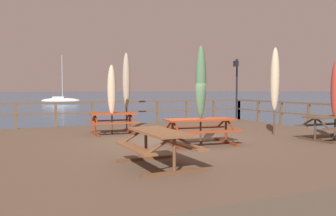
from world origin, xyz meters
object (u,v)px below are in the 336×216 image
(patio_umbrella_tall_front, at_px, (336,89))
(patio_umbrella_tall_back_left, at_px, (275,80))
(picnic_table_back_right, at_px, (200,126))
(patio_umbrella_tall_back_right, at_px, (126,81))
(sailboat_distant, at_px, (61,100))
(picnic_table_mid_centre, at_px, (159,140))
(patio_umbrella_short_mid, at_px, (112,90))
(picnic_table_mid_right, at_px, (113,119))
(picnic_table_mid_left, at_px, (333,123))
(lamp_post_hooked, at_px, (236,80))
(patio_umbrella_tall_mid_left, at_px, (201,82))

(patio_umbrella_tall_front, relative_size, patio_umbrella_tall_back_left, 0.83)
(picnic_table_back_right, height_order, patio_umbrella_tall_back_right, patio_umbrella_tall_back_right)
(sailboat_distant, bearing_deg, picnic_table_mid_centre, -94.39)
(picnic_table_back_right, height_order, patio_umbrella_short_mid, patio_umbrella_short_mid)
(picnic_table_mid_right, distance_m, picnic_table_mid_left, 7.56)
(patio_umbrella_tall_back_left, xyz_separation_m, lamp_post_hooked, (2.01, 5.19, 0.13))
(patio_umbrella_short_mid, height_order, patio_umbrella_tall_mid_left, patio_umbrella_tall_mid_left)
(patio_umbrella_tall_back_right, height_order, sailboat_distant, sailboat_distant)
(patio_umbrella_short_mid, distance_m, sailboat_distant, 45.38)
(picnic_table_mid_right, distance_m, patio_umbrella_tall_mid_left, 4.11)
(patio_umbrella_short_mid, height_order, patio_umbrella_tall_front, patio_umbrella_tall_front)
(picnic_table_mid_right, height_order, patio_umbrella_short_mid, patio_umbrella_short_mid)
(lamp_post_hooked, height_order, sailboat_distant, sailboat_distant)
(picnic_table_mid_centre, bearing_deg, picnic_table_back_right, 44.71)
(picnic_table_mid_centre, relative_size, patio_umbrella_tall_back_right, 0.60)
(patio_umbrella_tall_back_right, bearing_deg, sailboat_distant, 86.80)
(picnic_table_back_right, height_order, picnic_table_mid_left, same)
(patio_umbrella_tall_back_left, bearing_deg, patio_umbrella_short_mid, 152.40)
(picnic_table_mid_centre, xyz_separation_m, patio_umbrella_tall_back_left, (5.64, 2.91, 1.42))
(patio_umbrella_tall_mid_left, height_order, sailboat_distant, sailboat_distant)
(picnic_table_mid_centre, bearing_deg, sailboat_distant, 85.61)
(patio_umbrella_short_mid, distance_m, patio_umbrella_tall_back_left, 5.86)
(patio_umbrella_tall_mid_left, bearing_deg, lamp_post_hooked, 47.53)
(picnic_table_mid_left, relative_size, lamp_post_hooked, 0.59)
(picnic_table_mid_centre, height_order, picnic_table_mid_right, same)
(patio_umbrella_tall_back_right, xyz_separation_m, patio_umbrella_tall_back_left, (4.19, -4.14, -0.02))
(sailboat_distant, bearing_deg, patio_umbrella_short_mid, -94.35)
(picnic_table_mid_left, distance_m, patio_umbrella_tall_front, 1.09)
(sailboat_distant, bearing_deg, patio_umbrella_tall_front, -86.77)
(patio_umbrella_tall_back_left, bearing_deg, sailboat_distant, 92.08)
(picnic_table_mid_centre, bearing_deg, picnic_table_mid_right, 84.97)
(patio_umbrella_tall_back_left, height_order, sailboat_distant, sailboat_distant)
(patio_umbrella_tall_mid_left, relative_size, patio_umbrella_tall_front, 1.13)
(picnic_table_mid_right, height_order, picnic_table_back_right, same)
(patio_umbrella_tall_back_left, relative_size, lamp_post_hooked, 0.97)
(patio_umbrella_tall_mid_left, bearing_deg, sailboat_distant, 88.05)
(picnic_table_mid_left, height_order, lamp_post_hooked, lamp_post_hooked)
(patio_umbrella_tall_mid_left, bearing_deg, patio_umbrella_short_mid, 117.62)
(picnic_table_mid_right, height_order, sailboat_distant, sailboat_distant)
(picnic_table_mid_centre, height_order, sailboat_distant, sailboat_distant)
(patio_umbrella_tall_mid_left, bearing_deg, picnic_table_mid_right, 116.64)
(patio_umbrella_short_mid, bearing_deg, patio_umbrella_tall_mid_left, -62.38)
(patio_umbrella_tall_mid_left, distance_m, patio_umbrella_tall_front, 4.55)
(picnic_table_back_right, distance_m, patio_umbrella_tall_back_right, 5.11)
(picnic_table_mid_centre, xyz_separation_m, picnic_table_back_right, (2.23, 2.21, 0.01))
(picnic_table_mid_right, relative_size, picnic_table_back_right, 0.78)
(picnic_table_mid_left, xyz_separation_m, patio_umbrella_tall_front, (0.04, -0.06, 1.09))
(picnic_table_back_right, xyz_separation_m, patio_umbrella_tall_front, (4.46, -0.96, 1.09))
(patio_umbrella_tall_front, distance_m, patio_umbrella_tall_back_left, 2.00)
(picnic_table_mid_right, height_order, picnic_table_mid_left, same)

